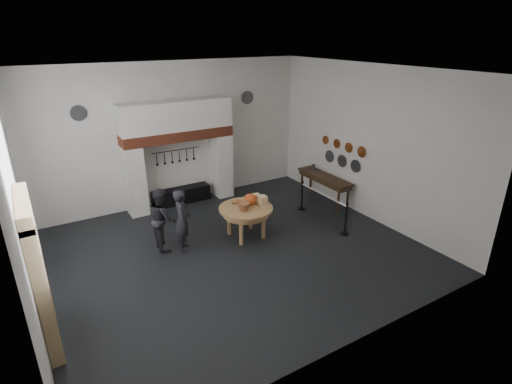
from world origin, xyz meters
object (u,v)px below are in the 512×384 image
visitor_near (183,220)px  visitor_far (162,219)px  iron_range (181,195)px  barrier_post_near (346,220)px  barrier_post_far (302,196)px  side_table (325,177)px  work_table (246,208)px

visitor_near → visitor_far: visitor_near is taller
iron_range → barrier_post_near: (3.09, -4.49, 0.20)m
barrier_post_far → visitor_near: bearing=-173.7°
iron_range → barrier_post_far: size_ratio=2.11×
visitor_near → barrier_post_far: bearing=-63.0°
barrier_post_near → side_table: bearing=64.8°
visitor_near → side_table: size_ratio=0.76×
visitor_far → side_table: (5.57, 0.20, 0.05)m
work_table → barrier_post_near: bearing=-28.8°
iron_range → visitor_near: bearing=-110.0°
side_table → barrier_post_near: same height
work_table → visitor_near: size_ratio=0.88×
visitor_near → visitor_far: size_ratio=1.02×
side_table → barrier_post_far: bearing=-172.0°
visitor_far → barrier_post_near: (4.57, -1.94, -0.37)m
visitor_far → side_table: 5.58m
visitor_near → side_table: (5.17, 0.60, 0.03)m
visitor_near → barrier_post_near: visitor_near is taller
visitor_far → iron_range: bearing=-24.9°
work_table → side_table: side_table is taller
work_table → visitor_far: 2.22m
work_table → visitor_far: visitor_far is taller
barrier_post_near → barrier_post_far: same height
visitor_far → side_table: visitor_far is taller
work_table → barrier_post_far: bearing=15.3°
visitor_far → barrier_post_far: bearing=-84.2°
work_table → visitor_near: bearing=173.3°
side_table → barrier_post_near: 2.40m
side_table → visitor_near: bearing=-173.4°
side_table → barrier_post_far: same height
side_table → visitor_far: bearing=-177.9°
work_table → side_table: size_ratio=0.67×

